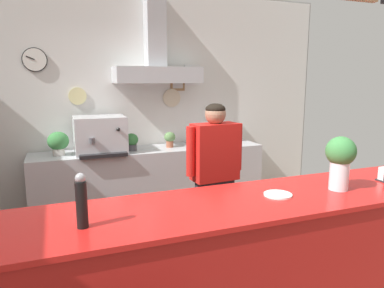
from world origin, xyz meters
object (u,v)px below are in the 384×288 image
basil_vase (340,160)px  potted_oregano (131,141)px  espresso_machine (100,135)px  potted_sage (58,142)px  pepper_grinder (82,201)px  condiment_plate (278,195)px  potted_basil (170,138)px  shop_worker (215,178)px

basil_vase → potted_oregano: bearing=110.4°
espresso_machine → potted_sage: (-0.47, 0.02, -0.06)m
pepper_grinder → condiment_plate: (1.21, 0.07, -0.13)m
potted_sage → potted_basil: 1.34m
potted_basil → pepper_grinder: pepper_grinder is taller
espresso_machine → potted_oregano: espresso_machine is taller
potted_basil → espresso_machine: bearing=-177.5°
shop_worker → pepper_grinder: 1.86m
condiment_plate → potted_sage: bearing=117.9°
potted_sage → basil_vase: size_ratio=0.75×
potted_sage → basil_vase: basil_vase is taller
basil_vase → potted_basil: bearing=99.3°
shop_worker → potted_oregano: size_ratio=7.35×
potted_sage → condiment_plate: bearing=-62.1°
shop_worker → potted_basil: (-0.06, 1.25, 0.20)m
shop_worker → espresso_machine: 1.56m
condiment_plate → espresso_machine: bearing=108.8°
potted_sage → pepper_grinder: 2.51m
espresso_machine → potted_sage: bearing=177.3°
shop_worker → espresso_machine: size_ratio=2.66×
potted_basil → potted_sage: bearing=-179.3°
potted_sage → basil_vase: (1.74, -2.47, 0.18)m
potted_sage → basil_vase: bearing=-54.8°
pepper_grinder → potted_basil: bearing=63.5°
potted_sage → pepper_grinder: size_ratio=0.97×
potted_sage → potted_basil: size_ratio=1.39×
shop_worker → condiment_plate: (-0.11, -1.20, 0.21)m
espresso_machine → potted_basil: size_ratio=2.96×
potted_sage → condiment_plate: potted_sage is taller
potted_oregano → basil_vase: (0.91, -2.45, 0.22)m
shop_worker → potted_sage: shop_worker is taller
pepper_grinder → condiment_plate: bearing=3.3°
potted_basil → potted_oregano: bearing=-175.9°
basil_vase → shop_worker: bearing=105.6°
pepper_grinder → potted_oregano: bearing=73.1°
potted_oregano → pepper_grinder: pepper_grinder is taller
shop_worker → potted_sage: 1.88m
espresso_machine → potted_sage: espresso_machine is taller
espresso_machine → potted_oregano: (0.37, 0.00, -0.10)m
espresso_machine → condiment_plate: (0.82, -2.41, -0.08)m
espresso_machine → pepper_grinder: 2.51m
potted_sage → potted_oregano: bearing=-1.3°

